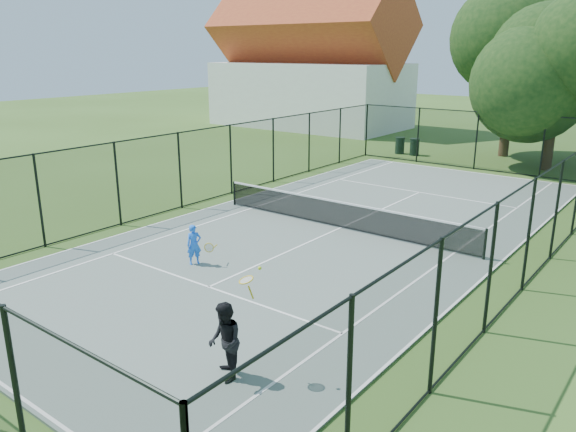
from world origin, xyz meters
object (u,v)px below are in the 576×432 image
Objects in this scene: trash_bin_left at (400,145)px; tennis_net at (341,214)px; player_black at (225,342)px; player_blue at (194,245)px; trash_bin_right at (415,147)px.

tennis_net is at bearing -70.66° from trash_bin_left.
player_black is (8.48, -24.00, 0.32)m from trash_bin_left.
trash_bin_left is 0.85× the size of player_blue.
trash_bin_right is (0.94, 0.05, -0.00)m from trash_bin_left.
trash_bin_right is 0.85× the size of player_blue.
tennis_net reaches higher than trash_bin_left.
player_black is at bearing -70.53° from trash_bin_left.
trash_bin_left is 1.00× the size of trash_bin_right.
tennis_net is 10.13× the size of trash_bin_left.
player_black reaches higher than trash_bin_left.
tennis_net is 15.68m from trash_bin_left.
trash_bin_left is 0.94m from trash_bin_right.
tennis_net is 9.78m from player_black.
player_black is at bearing -70.33° from tennis_net.
player_blue is at bearing -79.70° from trash_bin_left.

